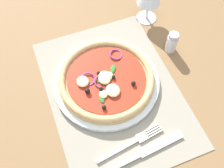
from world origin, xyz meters
The scene contains 7 objects.
ground_plane centered at (0.00, 0.00, -1.20)cm, with size 190.00×140.00×2.40cm, color olive.
placemat centered at (0.00, 0.00, 0.20)cm, with size 47.18×33.74×0.40cm, color gray.
plate centered at (-2.99, -0.82, 1.01)cm, with size 28.59×28.59×1.22cm, color white.
pizza centered at (-2.96, -0.87, 2.71)cm, with size 25.79×25.79×2.66cm.
fork centered at (14.95, -0.61, 0.62)cm, with size 3.90×18.04×0.44cm.
knife centered at (18.14, 1.39, 0.65)cm, with size 3.36×20.07×0.62cm.
pepper_shaker centered at (-7.30, 20.93, 3.25)cm, with size 3.20×3.20×6.70cm.
Camera 1 is at (32.61, -13.00, 62.59)cm, focal length 42.70 mm.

